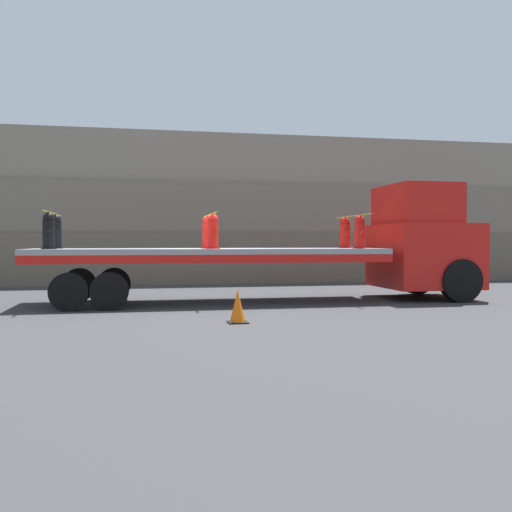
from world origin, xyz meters
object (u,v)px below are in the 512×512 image
fire_hydrant_red_near_2 (360,232)px  traffic_cone (238,307)px  fire_hydrant_red_far_2 (345,233)px  fire_hydrant_black_near_0 (49,231)px  fire_hydrant_red_far_1 (207,233)px  truck_cab (425,243)px  fire_hydrant_black_far_0 (56,232)px  flatbed_trailer (185,259)px  fire_hydrant_red_near_1 (213,232)px

fire_hydrant_red_near_2 → traffic_cone: 5.15m
traffic_cone → fire_hydrant_red_far_2: bearing=49.0°
fire_hydrant_black_near_0 → fire_hydrant_red_far_1: same height
truck_cab → fire_hydrant_black_near_0: bearing=-176.8°
fire_hydrant_black_far_0 → fire_hydrant_red_near_2: (7.67, -1.10, 0.00)m
fire_hydrant_black_near_0 → traffic_cone: size_ratio=1.34×
fire_hydrant_black_far_0 → flatbed_trailer: bearing=-9.8°
fire_hydrant_black_far_0 → fire_hydrant_red_far_1: (3.83, 0.00, 0.00)m
fire_hydrant_black_far_0 → fire_hydrant_red_near_1: size_ratio=1.00×
flatbed_trailer → fire_hydrant_red_near_1: (0.63, -0.55, 0.69)m
truck_cab → fire_hydrant_red_near_2: (-2.13, -0.55, 0.28)m
fire_hydrant_black_far_0 → fire_hydrant_red_near_2: 7.74m
fire_hydrant_black_near_0 → truck_cab: bearing=3.2°
truck_cab → fire_hydrant_black_near_0: (-9.80, -0.55, 0.28)m
fire_hydrant_black_near_0 → fire_hydrant_red_near_1: (3.83, 0.00, 0.00)m
flatbed_trailer → fire_hydrant_red_near_1: bearing=-41.1°
fire_hydrant_red_far_1 → truck_cab: bearing=-5.3°
fire_hydrant_red_near_1 → fire_hydrant_red_far_2: 3.99m
fire_hydrant_black_far_0 → fire_hydrant_black_near_0: bearing=-90.0°
flatbed_trailer → fire_hydrant_red_far_2: fire_hydrant_red_far_2 is taller
flatbed_trailer → fire_hydrant_red_far_1: 1.09m
fire_hydrant_black_far_0 → traffic_cone: fire_hydrant_black_far_0 is taller
flatbed_trailer → fire_hydrant_black_far_0: size_ratio=10.31×
fire_hydrant_red_near_2 → fire_hydrant_red_far_2: (0.00, 1.10, 0.00)m
fire_hydrant_red_near_1 → flatbed_trailer: bearing=138.9°
fire_hydrant_black_near_0 → fire_hydrant_red_far_2: bearing=8.2°
truck_cab → traffic_cone: truck_cab is taller
fire_hydrant_black_near_0 → fire_hydrant_red_near_1: bearing=0.0°
traffic_cone → flatbed_trailer: bearing=100.9°
fire_hydrant_red_near_1 → fire_hydrant_red_far_1: (0.00, 1.10, 0.00)m
truck_cab → fire_hydrant_red_near_1: 6.00m
fire_hydrant_red_near_2 → fire_hydrant_red_near_1: bearing=180.0°
fire_hydrant_red_near_1 → fire_hydrant_black_far_0: bearing=164.0°
flatbed_trailer → fire_hydrant_red_near_1: size_ratio=10.31×
fire_hydrant_black_far_0 → fire_hydrant_red_near_1: (3.83, -1.10, 0.00)m
fire_hydrant_red_near_2 → traffic_cone: (-3.74, -3.20, -1.49)m
truck_cab → fire_hydrant_black_far_0: truck_cab is taller
truck_cab → fire_hydrant_red_near_1: truck_cab is taller
truck_cab → flatbed_trailer: size_ratio=0.35×
fire_hydrant_red_far_2 → traffic_cone: bearing=-131.0°
fire_hydrant_black_far_0 → fire_hydrant_red_near_2: bearing=-8.2°
truck_cab → fire_hydrant_black_far_0: 9.82m
fire_hydrant_black_far_0 → fire_hydrant_red_far_1: bearing=0.0°
fire_hydrant_black_far_0 → fire_hydrant_red_near_2: size_ratio=1.00×
fire_hydrant_red_far_1 → fire_hydrant_red_near_2: 3.99m
fire_hydrant_black_far_0 → traffic_cone: (3.92, -4.31, -1.49)m
fire_hydrant_red_far_1 → traffic_cone: (0.09, -4.31, -1.49)m
fire_hydrant_black_near_0 → fire_hydrant_red_far_1: (3.83, 1.10, 0.00)m
fire_hydrant_red_near_1 → traffic_cone: fire_hydrant_red_near_1 is taller
fire_hydrant_black_near_0 → fire_hydrant_red_far_1: 3.99m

